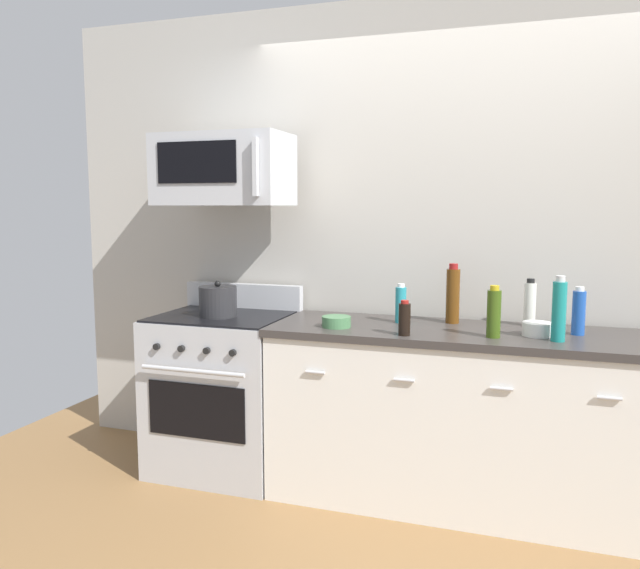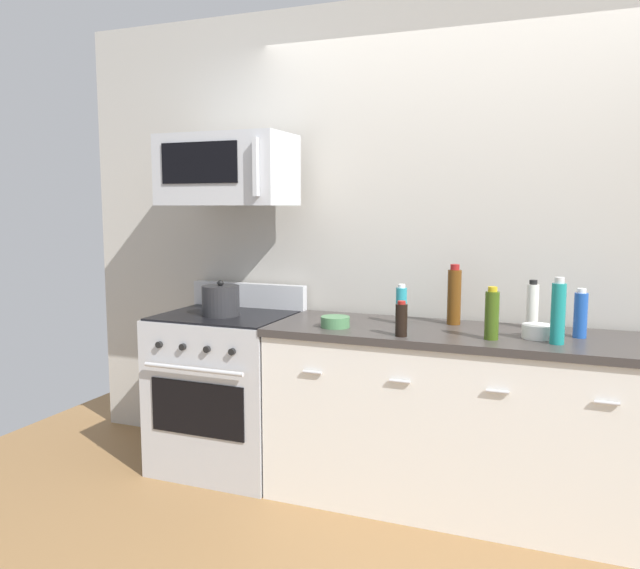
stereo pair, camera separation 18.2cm
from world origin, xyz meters
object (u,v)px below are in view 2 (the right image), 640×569
at_px(range_oven, 227,390).
at_px(bottle_olive_oil, 492,314).
at_px(stockpot, 221,301).
at_px(bowl_green_glaze, 335,321).
at_px(bottle_vinegar_white, 532,305).
at_px(bottle_soy_sauce_dark, 401,320).
at_px(bottle_soda_blue, 581,314).
at_px(bowl_white_ceramic, 537,331).
at_px(microwave, 227,170).
at_px(bottle_dish_soap, 401,305).
at_px(bottle_wine_amber, 454,296).
at_px(bottle_sparkling_teal, 558,312).

bearing_deg(range_oven, bottle_olive_oil, -5.43).
bearing_deg(stockpot, bowl_green_glaze, -6.24).
bearing_deg(bottle_vinegar_white, bottle_soy_sauce_dark, -141.95).
bearing_deg(bottle_soy_sauce_dark, bottle_soda_blue, 19.52).
bearing_deg(bowl_white_ceramic, microwave, 177.30).
bearing_deg(bowl_white_ceramic, bottle_dish_soap, 169.37).
relative_size(range_oven, bottle_soda_blue, 4.50).
bearing_deg(bottle_wine_amber, range_oven, -172.18).
height_order(bottle_dish_soap, bowl_green_glaze, bottle_dish_soap).
bearing_deg(bowl_white_ceramic, range_oven, 178.78).
height_order(bottle_sparkling_teal, bottle_olive_oil, bottle_sparkling_teal).
distance_m(bottle_vinegar_white, bowl_green_glaze, 1.02).
bearing_deg(bottle_soda_blue, bottle_soy_sauce_dark, -160.48).
relative_size(range_oven, bottle_sparkling_teal, 3.48).
relative_size(bottle_dish_soap, bottle_wine_amber, 0.66).
bearing_deg(bottle_vinegar_white, bowl_white_ceramic, -81.04).
bearing_deg(range_oven, bottle_wine_amber, 7.82).
height_order(bottle_olive_oil, bottle_soy_sauce_dark, bottle_olive_oil).
height_order(range_oven, bottle_vinegar_white, bottle_vinegar_white).
bearing_deg(bottle_dish_soap, bowl_green_glaze, -142.09).
distance_m(range_oven, bottle_sparkling_teal, 1.91).
xyz_separation_m(bottle_sparkling_teal, bottle_dish_soap, (-0.79, 0.23, -0.04)).
xyz_separation_m(range_oven, stockpot, (0.00, -0.05, 0.54)).
distance_m(bottle_dish_soap, bottle_soy_sauce_dark, 0.34).
relative_size(bottle_soda_blue, stockpot, 1.11).
bearing_deg(bowl_green_glaze, microwave, 166.30).
bearing_deg(bowl_white_ceramic, bottle_soda_blue, 25.77).
bearing_deg(bottle_soy_sauce_dark, bottle_dish_soap, 104.47).
xyz_separation_m(bottle_sparkling_teal, bowl_white_ceramic, (-0.09, 0.10, -0.11)).
bearing_deg(bottle_vinegar_white, bottle_olive_oil, -113.86).
bearing_deg(bowl_green_glaze, bowl_white_ceramic, 5.55).
relative_size(bottle_soda_blue, bottle_wine_amber, 0.74).
height_order(bowl_green_glaze, stockpot, stockpot).
bearing_deg(bottle_vinegar_white, bowl_green_glaze, -159.67).
xyz_separation_m(microwave, bottle_wine_amber, (1.29, 0.13, -0.68)).
distance_m(bowl_green_glaze, bowl_white_ceramic, 1.00).
height_order(bottle_vinegar_white, stockpot, bottle_vinegar_white).
bearing_deg(stockpot, bottle_wine_amber, 10.14).
distance_m(bottle_vinegar_white, bottle_wine_amber, 0.40).
bearing_deg(bowl_green_glaze, bottle_sparkling_teal, -0.23).
bearing_deg(bottle_wine_amber, bowl_green_glaze, -150.97).
height_order(bottle_soy_sauce_dark, bottle_soda_blue, bottle_soda_blue).
relative_size(range_oven, microwave, 1.44).
bearing_deg(bottle_olive_oil, microwave, 172.90).
bearing_deg(bottle_soy_sauce_dark, bowl_white_ceramic, 17.50).
xyz_separation_m(bottle_vinegar_white, bowl_green_glaze, (-0.95, -0.35, -0.09)).
bearing_deg(bottle_vinegar_white, bottle_dish_soap, -169.27).
xyz_separation_m(bottle_dish_soap, bottle_soda_blue, (0.89, -0.04, 0.01)).
relative_size(bottle_olive_oil, bottle_soda_blue, 1.06).
bearing_deg(bowl_white_ceramic, bottle_vinegar_white, 98.96).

